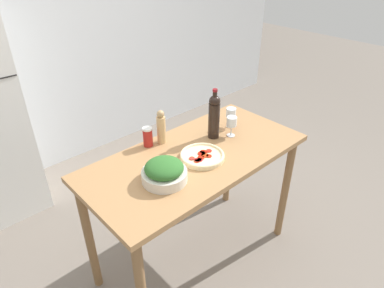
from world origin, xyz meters
name	(u,v)px	position (x,y,z in m)	size (l,w,h in m)	color
ground_plane	(195,256)	(0.00, 0.00, 0.00)	(14.00, 14.00, 0.00)	slate
wall_back	(52,36)	(0.00, 1.94, 1.30)	(6.40, 0.08, 2.60)	silver
prep_counter	(196,171)	(0.00, 0.00, 0.80)	(1.45, 0.70, 0.93)	#A87A4C
wine_bottle	(214,116)	(0.24, 0.08, 1.09)	(0.08, 0.08, 0.35)	black
wine_glass_near	(232,122)	(0.34, 0.01, 1.03)	(0.07, 0.07, 0.14)	silver
wine_glass_far	(231,113)	(0.43, 0.10, 1.03)	(0.07, 0.07, 0.14)	silver
pepper_mill	(161,127)	(-0.06, 0.26, 1.04)	(0.06, 0.06, 0.23)	tan
salad_bowl	(164,172)	(-0.31, -0.07, 0.99)	(0.26, 0.26, 0.13)	silver
homemade_pizza	(203,156)	(0.00, -0.06, 0.95)	(0.27, 0.27, 0.03)	beige
salt_canister	(148,137)	(-0.15, 0.29, 1.00)	(0.06, 0.06, 0.13)	#B2231E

